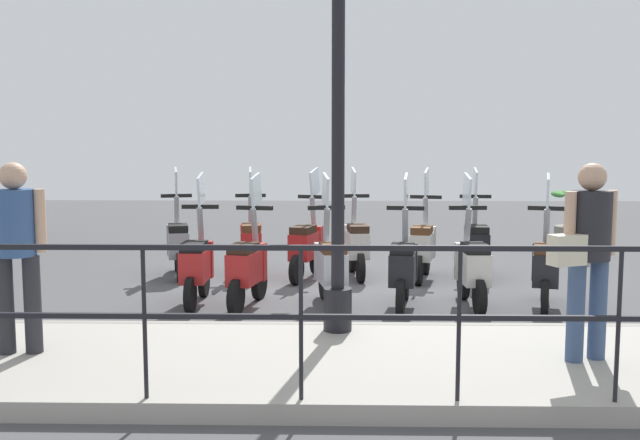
{
  "coord_description": "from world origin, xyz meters",
  "views": [
    {
      "loc": [
        -8.91,
        0.3,
        1.91
      ],
      "look_at": [
        0.2,
        0.5,
        0.9
      ],
      "focal_mm": 40.0,
      "sensor_mm": 36.0,
      "label": 1
    }
  ],
  "objects_px": {
    "scooter_far_1": "(423,245)",
    "lamp_post_near": "(338,120)",
    "scooter_near_1": "(472,266)",
    "scooter_far_0": "(477,244)",
    "scooter_far_5": "(178,243)",
    "scooter_near_4": "(248,266)",
    "scooter_near_5": "(197,264)",
    "scooter_near_2": "(403,266)",
    "scooter_far_4": "(251,242)",
    "pedestrian_distant": "(16,243)",
    "pedestrian_with_bag": "(588,246)",
    "scooter_far_2": "(356,243)",
    "potted_palm": "(571,226)",
    "scooter_near_3": "(330,266)",
    "scooter_near_0": "(545,267)",
    "scooter_far_3": "(307,245)"
  },
  "relations": [
    {
      "from": "pedestrian_with_bag",
      "to": "scooter_far_2",
      "type": "height_order",
      "value": "pedestrian_with_bag"
    },
    {
      "from": "scooter_near_1",
      "to": "scooter_far_2",
      "type": "distance_m",
      "value": 2.21
    },
    {
      "from": "scooter_near_3",
      "to": "scooter_far_2",
      "type": "bearing_deg",
      "value": -21.57
    },
    {
      "from": "scooter_near_1",
      "to": "scooter_near_3",
      "type": "distance_m",
      "value": 1.63
    },
    {
      "from": "potted_palm",
      "to": "scooter_far_2",
      "type": "relative_size",
      "value": 0.69
    },
    {
      "from": "scooter_near_2",
      "to": "scooter_far_4",
      "type": "relative_size",
      "value": 1.0
    },
    {
      "from": "scooter_far_1",
      "to": "scooter_near_3",
      "type": "bearing_deg",
      "value": 156.34
    },
    {
      "from": "scooter_near_5",
      "to": "scooter_far_3",
      "type": "relative_size",
      "value": 1.0
    },
    {
      "from": "scooter_near_2",
      "to": "scooter_near_4",
      "type": "xyz_separation_m",
      "value": [
        -0.02,
        1.79,
        0.0
      ]
    },
    {
      "from": "pedestrian_with_bag",
      "to": "scooter_far_1",
      "type": "xyz_separation_m",
      "value": [
        4.11,
        0.8,
        -0.6
      ]
    },
    {
      "from": "scooter_near_4",
      "to": "scooter_near_2",
      "type": "bearing_deg",
      "value": -77.59
    },
    {
      "from": "scooter_near_1",
      "to": "scooter_far_0",
      "type": "distance_m",
      "value": 1.79
    },
    {
      "from": "lamp_post_near",
      "to": "pedestrian_with_bag",
      "type": "distance_m",
      "value": 2.4
    },
    {
      "from": "scooter_near_4",
      "to": "scooter_far_5",
      "type": "height_order",
      "value": "same"
    },
    {
      "from": "scooter_near_1",
      "to": "scooter_far_1",
      "type": "relative_size",
      "value": 1.0
    },
    {
      "from": "scooter_near_1",
      "to": "scooter_far_5",
      "type": "xyz_separation_m",
      "value": [
        1.79,
        3.79,
        0.0
      ]
    },
    {
      "from": "scooter_far_0",
      "to": "scooter_far_4",
      "type": "height_order",
      "value": "same"
    },
    {
      "from": "scooter_near_4",
      "to": "scooter_far_1",
      "type": "xyz_separation_m",
      "value": [
        1.7,
        -2.22,
        0.0
      ]
    },
    {
      "from": "scooter_near_1",
      "to": "scooter_far_4",
      "type": "bearing_deg",
      "value": 54.07
    },
    {
      "from": "potted_palm",
      "to": "scooter_near_3",
      "type": "relative_size",
      "value": 0.69
    },
    {
      "from": "scooter_near_0",
      "to": "scooter_far_3",
      "type": "xyz_separation_m",
      "value": [
        1.67,
        2.8,
        0.0
      ]
    },
    {
      "from": "pedestrian_with_bag",
      "to": "scooter_far_3",
      "type": "relative_size",
      "value": 1.03
    },
    {
      "from": "pedestrian_distant",
      "to": "scooter_near_4",
      "type": "bearing_deg",
      "value": 138.14
    },
    {
      "from": "potted_palm",
      "to": "scooter_near_5",
      "type": "bearing_deg",
      "value": 125.95
    },
    {
      "from": "scooter_near_5",
      "to": "scooter_far_5",
      "type": "relative_size",
      "value": 1.0
    },
    {
      "from": "pedestrian_with_bag",
      "to": "scooter_far_0",
      "type": "distance_m",
      "value": 4.27
    },
    {
      "from": "scooter_far_3",
      "to": "scooter_near_2",
      "type": "bearing_deg",
      "value": -127.62
    },
    {
      "from": "scooter_near_0",
      "to": "scooter_far_5",
      "type": "bearing_deg",
      "value": 84.46
    },
    {
      "from": "scooter_near_1",
      "to": "scooter_far_5",
      "type": "height_order",
      "value": "same"
    },
    {
      "from": "scooter_far_0",
      "to": "scooter_far_5",
      "type": "xyz_separation_m",
      "value": [
        0.04,
        4.19,
        0.0
      ]
    },
    {
      "from": "scooter_near_4",
      "to": "scooter_near_5",
      "type": "relative_size",
      "value": 1.0
    },
    {
      "from": "pedestrian_with_bag",
      "to": "scooter_near_2",
      "type": "relative_size",
      "value": 1.03
    },
    {
      "from": "scooter_near_4",
      "to": "scooter_far_3",
      "type": "xyz_separation_m",
      "value": [
        1.7,
        -0.61,
        0.0
      ]
    },
    {
      "from": "scooter_near_1",
      "to": "scooter_near_2",
      "type": "xyz_separation_m",
      "value": [
        -0.04,
        0.79,
        0.0
      ]
    },
    {
      "from": "scooter_near_0",
      "to": "scooter_far_4",
      "type": "height_order",
      "value": "same"
    },
    {
      "from": "pedestrian_distant",
      "to": "scooter_near_0",
      "type": "distance_m",
      "value": 5.58
    },
    {
      "from": "scooter_near_3",
      "to": "scooter_far_3",
      "type": "bearing_deg",
      "value": 1.04
    },
    {
      "from": "scooter_near_2",
      "to": "scooter_far_3",
      "type": "bearing_deg",
      "value": 44.18
    },
    {
      "from": "lamp_post_near",
      "to": "scooter_near_4",
      "type": "distance_m",
      "value": 2.46
    },
    {
      "from": "scooter_far_0",
      "to": "scooter_far_1",
      "type": "distance_m",
      "value": 0.77
    },
    {
      "from": "scooter_far_1",
      "to": "lamp_post_near",
      "type": "bearing_deg",
      "value": 173.65
    },
    {
      "from": "scooter_far_2",
      "to": "scooter_far_1",
      "type": "bearing_deg",
      "value": -106.93
    },
    {
      "from": "lamp_post_near",
      "to": "scooter_far_0",
      "type": "bearing_deg",
      "value": -30.13
    },
    {
      "from": "lamp_post_near",
      "to": "scooter_far_5",
      "type": "bearing_deg",
      "value": 33.48
    },
    {
      "from": "potted_palm",
      "to": "scooter_far_3",
      "type": "height_order",
      "value": "scooter_far_3"
    },
    {
      "from": "pedestrian_distant",
      "to": "scooter_far_2",
      "type": "relative_size",
      "value": 1.03
    },
    {
      "from": "scooter_near_2",
      "to": "scooter_far_0",
      "type": "bearing_deg",
      "value": -24.38
    },
    {
      "from": "scooter_near_1",
      "to": "scooter_far_5",
      "type": "distance_m",
      "value": 4.19
    },
    {
      "from": "pedestrian_with_bag",
      "to": "scooter_far_5",
      "type": "distance_m",
      "value": 6.03
    },
    {
      "from": "scooter_near_1",
      "to": "scooter_far_5",
      "type": "bearing_deg",
      "value": 62.66
    }
  ]
}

